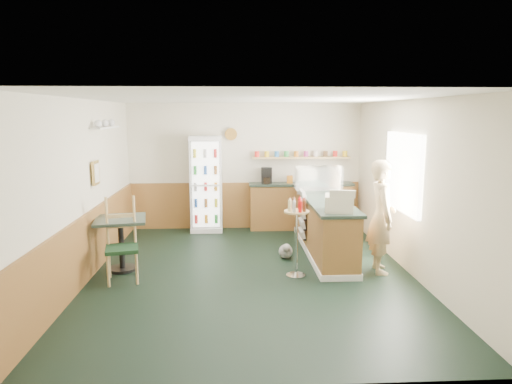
{
  "coord_description": "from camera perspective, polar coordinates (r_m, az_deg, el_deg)",
  "views": [
    {
      "loc": [
        -0.26,
        -6.83,
        2.48
      ],
      "look_at": [
        0.11,
        0.6,
        1.2
      ],
      "focal_mm": 32.0,
      "sensor_mm": 36.0,
      "label": 1
    }
  ],
  "objects": [
    {
      "name": "display_case",
      "position": [
        8.71,
        7.8,
        1.6
      ],
      "size": [
        0.87,
        0.46,
        0.5
      ],
      "color": "silver",
      "rests_on": "service_counter"
    },
    {
      "name": "drinks_fridge",
      "position": [
        9.7,
        -6.24,
        0.99
      ],
      "size": [
        0.67,
        0.55,
        2.02
      ],
      "color": "white",
      "rests_on": "ground"
    },
    {
      "name": "cafe_table",
      "position": [
        7.57,
        -16.53,
        -5.03
      ],
      "size": [
        0.9,
        0.9,
        0.85
      ],
      "rotation": [
        0.0,
        0.0,
        0.18
      ],
      "color": "black",
      "rests_on": "ground"
    },
    {
      "name": "condiment_stand",
      "position": [
        6.97,
        5.1,
        -4.17
      ],
      "size": [
        0.39,
        0.39,
        1.2
      ],
      "rotation": [
        0.0,
        0.0,
        0.28
      ],
      "color": "silver",
      "rests_on": "ground"
    },
    {
      "name": "dog_doorstop",
      "position": [
        7.97,
        3.75,
        -7.34
      ],
      "size": [
        0.24,
        0.32,
        0.29
      ],
      "rotation": [
        0.0,
        0.0,
        0.06
      ],
      "color": "gray",
      "rests_on": "ground"
    },
    {
      "name": "shopkeeper",
      "position": [
        7.4,
        15.41,
        -2.99
      ],
      "size": [
        0.48,
        0.63,
        1.78
      ],
      "primitive_type": "imported",
      "rotation": [
        0.0,
        0.0,
        1.49
      ],
      "color": "tan",
      "rests_on": "ground"
    },
    {
      "name": "room_envelope",
      "position": [
        7.62,
        -2.61,
        2.54
      ],
      "size": [
        5.04,
        6.02,
        2.72
      ],
      "color": "beige",
      "rests_on": "ground"
    },
    {
      "name": "service_counter",
      "position": [
        8.32,
        8.39,
        -4.4
      ],
      "size": [
        0.68,
        3.01,
        1.01
      ],
      "color": "olive",
      "rests_on": "ground"
    },
    {
      "name": "back_counter",
      "position": [
        9.93,
        5.56,
        -1.48
      ],
      "size": [
        2.24,
        0.42,
        1.69
      ],
      "color": "olive",
      "rests_on": "ground"
    },
    {
      "name": "newspaper_rack",
      "position": [
        8.35,
        5.82,
        -2.77
      ],
      "size": [
        0.09,
        0.45,
        0.89
      ],
      "color": "black",
      "rests_on": "ground"
    },
    {
      "name": "ground",
      "position": [
        7.27,
        -0.67,
        -10.19
      ],
      "size": [
        6.0,
        6.0,
        0.0
      ],
      "primitive_type": "plane",
      "color": "black",
      "rests_on": "ground"
    },
    {
      "name": "cafe_chair",
      "position": [
        7.16,
        -16.29,
        -5.41
      ],
      "size": [
        0.56,
        0.56,
        1.25
      ],
      "rotation": [
        0.0,
        0.0,
        0.22
      ],
      "color": "#15311A",
      "rests_on": "ground"
    },
    {
      "name": "cash_register",
      "position": [
        7.07,
        10.34,
        -1.39
      ],
      "size": [
        0.51,
        0.53,
        0.24
      ],
      "primitive_type": "cube",
      "rotation": [
        0.0,
        0.0,
        -0.22
      ],
      "color": "beige",
      "rests_on": "service_counter"
    }
  ]
}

